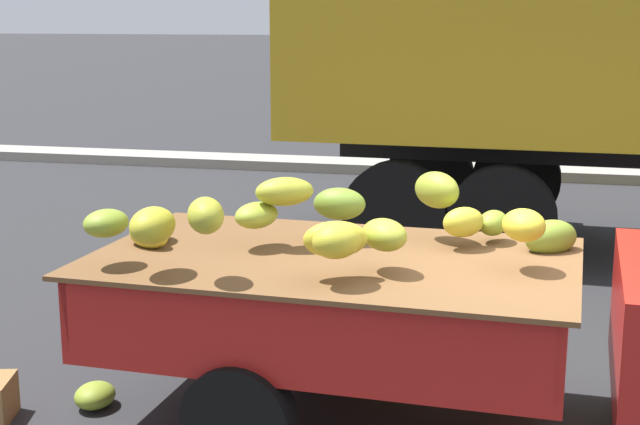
{
  "coord_description": "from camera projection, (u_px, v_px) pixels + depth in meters",
  "views": [
    {
      "loc": [
        -0.29,
        -5.35,
        2.54
      ],
      "look_at": [
        -1.73,
        0.81,
        1.18
      ],
      "focal_mm": 51.87,
      "sensor_mm": 36.0,
      "label": 1
    }
  ],
  "objects": [
    {
      "name": "curb_strip",
      "position": [
        553.0,
        173.0,
        14.63
      ],
      "size": [
        80.0,
        0.8,
        0.16
      ],
      "primitive_type": "cube",
      "color": "gray",
      "rests_on": "ground"
    },
    {
      "name": "fallen_banana_bunch_near_tailgate",
      "position": [
        95.0,
        395.0,
        6.09
      ],
      "size": [
        0.28,
        0.33,
        0.17
      ],
      "primitive_type": "ellipsoid",
      "rotation": [
        0.0,
        0.0,
        4.78
      ],
      "color": "olive",
      "rests_on": "ground"
    }
  ]
}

